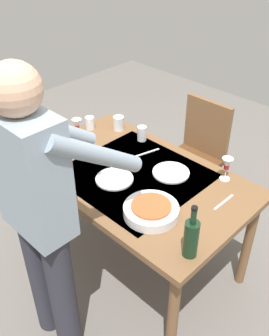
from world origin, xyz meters
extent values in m
plane|color=#66605B|center=(0.00, 0.00, 0.00)|extent=(6.00, 6.00, 0.00)
cube|color=brown|center=(0.00, 0.00, 0.75)|extent=(1.43, 0.89, 0.04)
cube|color=#B2B7C1|center=(0.00, 0.00, 0.77)|extent=(0.79, 0.75, 0.00)
cylinder|color=brown|center=(-0.65, -0.37, 0.36)|extent=(0.06, 0.06, 0.73)
cylinder|color=brown|center=(0.65, -0.37, 0.36)|extent=(0.06, 0.06, 0.73)
cylinder|color=brown|center=(-0.65, 0.37, 0.36)|extent=(0.06, 0.06, 0.73)
cylinder|color=brown|center=(0.65, 0.37, 0.36)|extent=(0.06, 0.06, 0.73)
cube|color=#523019|center=(0.11, -0.74, 0.45)|extent=(0.40, 0.40, 0.04)
cube|color=brown|center=(0.11, -0.92, 0.70)|extent=(0.40, 0.04, 0.45)
cylinder|color=brown|center=(-0.06, -0.91, 0.23)|extent=(0.04, 0.04, 0.43)
cylinder|color=brown|center=(0.28, -0.91, 0.23)|extent=(0.04, 0.04, 0.43)
cylinder|color=brown|center=(-0.06, -0.57, 0.23)|extent=(0.04, 0.04, 0.43)
cylinder|color=brown|center=(0.28, -0.57, 0.23)|extent=(0.04, 0.04, 0.43)
cylinder|color=#2D2D38|center=(0.02, 0.72, 0.44)|extent=(0.14, 0.14, 0.88)
cylinder|color=#2D2D38|center=(-0.18, 0.72, 0.44)|extent=(0.14, 0.14, 0.88)
cube|color=#8C9EAD|center=(-0.08, 0.72, 1.18)|extent=(0.36, 0.20, 0.60)
sphere|color=tan|center=(-0.08, 0.72, 1.58)|extent=(0.22, 0.22, 0.22)
cylinder|color=#8C9EAD|center=(0.09, 0.49, 1.25)|extent=(0.08, 0.52, 0.40)
cylinder|color=#8C9EAD|center=(-0.25, 0.49, 1.25)|extent=(0.08, 0.52, 0.40)
cylinder|color=black|center=(-0.64, 0.28, 0.87)|extent=(0.07, 0.07, 0.20)
cylinder|color=black|center=(-0.64, 0.28, 1.01)|extent=(0.03, 0.03, 0.08)
cylinder|color=black|center=(-0.64, 0.28, 1.06)|extent=(0.03, 0.03, 0.02)
cylinder|color=white|center=(-0.42, -0.35, 0.77)|extent=(0.06, 0.06, 0.01)
cylinder|color=white|center=(-0.42, -0.35, 0.81)|extent=(0.01, 0.01, 0.07)
cone|color=white|center=(-0.42, -0.35, 0.88)|extent=(0.07, 0.07, 0.07)
cylinder|color=maroon|center=(-0.42, -0.35, 0.86)|extent=(0.03, 0.03, 0.03)
cylinder|color=white|center=(0.59, -0.04, 0.77)|extent=(0.06, 0.06, 0.01)
cylinder|color=white|center=(0.59, -0.04, 0.81)|extent=(0.01, 0.01, 0.07)
cone|color=white|center=(0.59, -0.04, 0.88)|extent=(0.07, 0.07, 0.07)
cylinder|color=maroon|center=(0.59, -0.04, 0.86)|extent=(0.03, 0.03, 0.03)
cylinder|color=silver|center=(0.64, -0.19, 0.81)|extent=(0.07, 0.07, 0.09)
cylinder|color=silver|center=(0.26, -0.33, 0.82)|extent=(0.07, 0.07, 0.10)
cylinder|color=silver|center=(0.48, -0.33, 0.82)|extent=(0.08, 0.08, 0.10)
cylinder|color=silver|center=(-0.32, 0.20, 0.80)|extent=(0.30, 0.30, 0.05)
cylinder|color=#C6562D|center=(-0.32, 0.20, 0.82)|extent=(0.22, 0.22, 0.03)
cylinder|color=silver|center=(0.55, 0.26, 0.80)|extent=(0.18, 0.18, 0.05)
cylinder|color=#4C843D|center=(0.55, 0.26, 0.82)|extent=(0.13, 0.13, 0.03)
cylinder|color=silver|center=(0.44, 0.05, 0.80)|extent=(0.16, 0.16, 0.05)
cylinder|color=tan|center=(0.44, 0.05, 0.82)|extent=(0.12, 0.12, 0.03)
cylinder|color=silver|center=(0.05, 0.12, 0.77)|extent=(0.23, 0.23, 0.01)
cylinder|color=silver|center=(-0.15, -0.17, 0.77)|extent=(0.23, 0.23, 0.01)
cube|color=silver|center=(0.11, -0.23, 0.77)|extent=(0.06, 0.20, 0.00)
cube|color=silver|center=(-0.54, -0.16, 0.77)|extent=(0.02, 0.18, 0.00)
camera|label=1|loc=(-1.34, 1.37, 2.16)|focal=41.07mm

